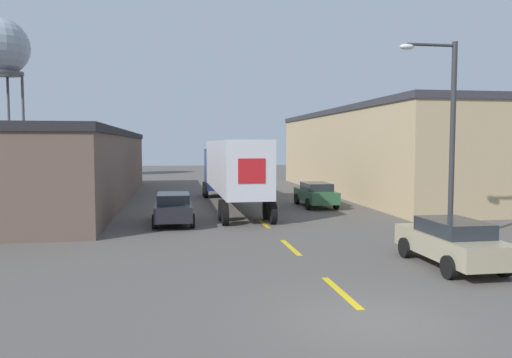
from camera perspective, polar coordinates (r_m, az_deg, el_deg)
The scene contains 10 objects.
ground_plane at distance 11.58m, azimuth 13.31°, elevation -15.55°, with size 160.00×160.00×0.00m, color #56514C.
road_centerline at distance 18.84m, azimuth 3.97°, elevation -7.79°, with size 0.20×14.28×0.01m.
warehouse_left at distance 36.38m, azimuth -24.65°, elevation 1.33°, with size 13.20×29.48×4.75m.
warehouse_right at distance 40.52m, azimuth 14.43°, elevation 3.03°, with size 9.53×28.74×6.49m.
semi_truck at distance 30.38m, azimuth -2.84°, elevation 1.37°, with size 2.75×15.44×4.06m.
parked_car_left_far at distance 24.39m, azimuth -9.41°, elevation -3.25°, with size 1.93×4.44×1.49m.
parked_car_right_near at distance 16.94m, azimuth 21.43°, elevation -6.67°, with size 1.93×4.44×1.49m.
parked_car_right_far at distance 30.89m, azimuth 6.86°, elevation -1.70°, with size 1.93×4.44×1.49m.
water_tower at distance 60.87m, azimuth -27.22°, elevation 13.10°, with size 6.04×6.04×17.14m.
street_lamp at distance 20.37m, azimuth 20.91°, elevation 5.48°, with size 2.31×0.32×7.70m.
Camera 1 is at (-4.25, -10.05, 3.86)m, focal length 35.00 mm.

